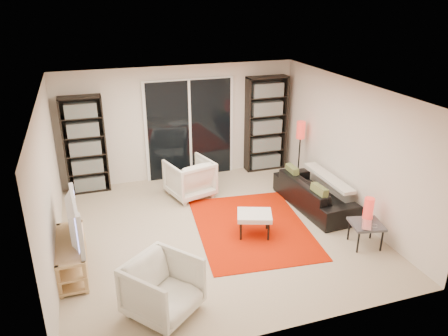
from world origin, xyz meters
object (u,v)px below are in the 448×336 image
(ottoman, at_px, (254,216))
(side_table, at_px, (366,226))
(bookshelf_left, at_px, (85,145))
(armchair_front, at_px, (163,288))
(sofa, at_px, (314,193))
(floor_lamp, at_px, (300,137))
(bookshelf_right, at_px, (266,124))
(tv_stand, at_px, (72,256))
(armchair_back, at_px, (190,178))

(ottoman, height_order, side_table, same)
(bookshelf_left, height_order, armchair_front, bookshelf_left)
(sofa, bearing_deg, floor_lamp, -16.59)
(ottoman, xyz_separation_m, floor_lamp, (1.72, 1.78, 0.65))
(armchair_front, height_order, ottoman, armchair_front)
(ottoman, bearing_deg, side_table, -28.88)
(bookshelf_right, distance_m, tv_stand, 5.12)
(bookshelf_right, bearing_deg, sofa, -86.72)
(tv_stand, height_order, ottoman, tv_stand)
(bookshelf_right, relative_size, tv_stand, 1.72)
(armchair_front, height_order, side_table, armchair_front)
(tv_stand, distance_m, armchair_front, 1.67)
(armchair_front, xyz_separation_m, side_table, (3.35, 0.55, -0.02))
(ottoman, bearing_deg, armchair_front, -141.98)
(bookshelf_right, xyz_separation_m, sofa, (0.12, -2.07, -0.77))
(ottoman, bearing_deg, bookshelf_right, 63.49)
(bookshelf_left, xyz_separation_m, armchair_back, (1.88, -0.86, -0.60))
(side_table, bearing_deg, armchair_front, -170.70)
(tv_stand, height_order, side_table, tv_stand)
(tv_stand, height_order, armchair_front, armchair_front)
(sofa, height_order, side_table, sofa)
(tv_stand, relative_size, floor_lamp, 0.93)
(armchair_front, bearing_deg, sofa, -7.30)
(bookshelf_left, xyz_separation_m, floor_lamp, (4.24, -0.89, 0.02))
(bookshelf_left, bearing_deg, side_table, -40.88)
(bookshelf_right, distance_m, side_table, 3.60)
(tv_stand, distance_m, sofa, 4.39)
(bookshelf_right, distance_m, armchair_back, 2.26)
(tv_stand, distance_m, armchair_back, 2.96)
(tv_stand, xyz_separation_m, ottoman, (2.88, 0.14, 0.08))
(side_table, relative_size, floor_lamp, 0.43)
(bookshelf_right, xyz_separation_m, tv_stand, (-4.21, -2.80, -0.79))
(floor_lamp, bearing_deg, bookshelf_left, 168.17)
(bookshelf_right, xyz_separation_m, ottoman, (-1.33, -2.67, -0.70))
(bookshelf_right, bearing_deg, bookshelf_left, 180.00)
(sofa, relative_size, armchair_front, 2.32)
(bookshelf_left, relative_size, side_table, 3.45)
(armchair_front, relative_size, floor_lamp, 0.62)
(bookshelf_left, height_order, bookshelf_right, bookshelf_right)
(bookshelf_left, distance_m, bookshelf_right, 3.85)
(bookshelf_left, bearing_deg, bookshelf_right, -0.00)
(floor_lamp, bearing_deg, bookshelf_right, 113.85)
(ottoman, height_order, floor_lamp, floor_lamp)
(bookshelf_left, relative_size, armchair_back, 2.36)
(sofa, distance_m, side_table, 1.46)
(bookshelf_right, height_order, floor_lamp, bookshelf_right)
(sofa, distance_m, armchair_back, 2.42)
(floor_lamp, bearing_deg, armchair_back, 179.42)
(floor_lamp, bearing_deg, ottoman, -134.08)
(bookshelf_right, distance_m, ottoman, 3.06)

